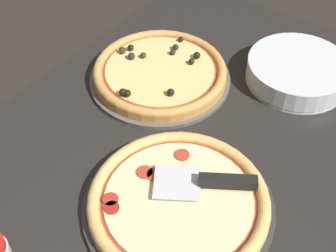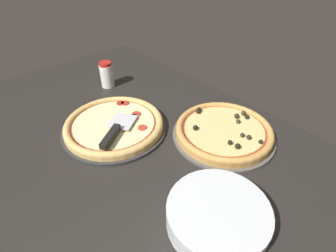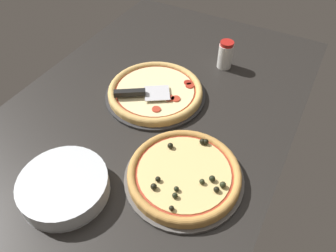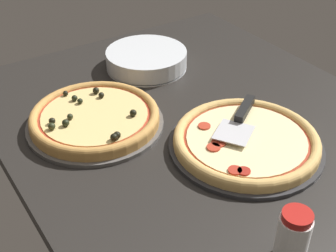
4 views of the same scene
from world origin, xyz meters
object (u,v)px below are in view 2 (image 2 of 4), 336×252
object	(u,v)px
pizza_front	(114,124)
serving_spatula	(114,132)
parmesan_shaker	(107,75)
pizza_back	(224,130)
plate_stack	(218,215)

from	to	relation	value
pizza_front	serving_spatula	xyz separation A→B (cm)	(6.30, -3.74, 2.28)
serving_spatula	parmesan_shaker	world-z (taller)	parmesan_shaker
serving_spatula	pizza_front	bearing A→B (deg)	149.29
pizza_front	pizza_back	bearing A→B (deg)	42.33
pizza_back	pizza_front	bearing A→B (deg)	-137.67
parmesan_shaker	pizza_back	bearing A→B (deg)	10.16
pizza_back	parmesan_shaker	size ratio (longest dim) A/B	2.88
serving_spatula	parmesan_shaker	xyz separation A→B (cm)	(-35.62, 19.13, 1.01)
serving_spatula	plate_stack	distance (cm)	41.77
plate_stack	parmesan_shaker	xyz separation A→B (cm)	(-77.29, 16.92, 2.77)
pizza_back	serving_spatula	world-z (taller)	serving_spatula
parmesan_shaker	pizza_front	bearing A→B (deg)	-27.69
pizza_front	parmesan_shaker	bearing A→B (deg)	152.31
plate_stack	parmesan_shaker	world-z (taller)	parmesan_shaker
pizza_front	pizza_back	distance (cm)	38.15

